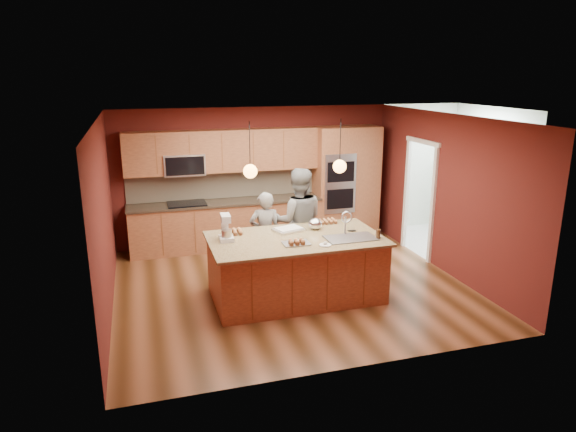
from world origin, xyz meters
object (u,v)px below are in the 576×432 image
object	(u,v)px
island	(297,267)
stand_mixer	(226,229)
person_left	(265,234)
mixing_bowl	(315,224)
person_right	(298,221)

from	to	relation	value
island	stand_mixer	bearing A→B (deg)	169.79
island	person_left	world-z (taller)	person_left
stand_mixer	mixing_bowl	bearing A→B (deg)	8.33
person_right	person_left	bearing A→B (deg)	13.55
person_right	stand_mixer	size ratio (longest dim) A/B	4.68
island	person_right	world-z (taller)	person_right
stand_mixer	island	bearing A→B (deg)	-7.21
island	person_left	bearing A→B (deg)	104.06
person_right	stand_mixer	distance (m)	1.60
person_right	stand_mixer	bearing A→B (deg)	43.66
island	stand_mixer	world-z (taller)	stand_mixer
person_left	mixing_bowl	size ratio (longest dim) A/B	6.59
island	stand_mixer	distance (m)	1.23
mixing_bowl	island	bearing A→B (deg)	-141.53
island	mixing_bowl	size ratio (longest dim) A/B	11.76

